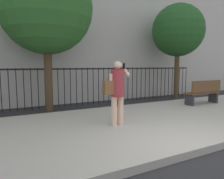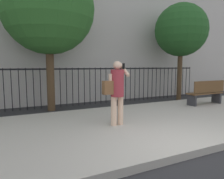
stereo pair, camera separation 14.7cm
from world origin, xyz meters
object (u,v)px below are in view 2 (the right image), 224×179
Objects in this scene: pedestrian_on_phone at (116,88)px; street_tree_far at (181,30)px; street_bench at (207,92)px; street_tree_near at (48,8)px.

street_tree_far is (5.00, 2.95, 2.23)m from pedestrian_on_phone.
street_bench is 3.37m from street_tree_far.
pedestrian_on_phone is at bearing -72.42° from street_tree_near.
street_tree_far reaches higher than street_bench.
street_tree_near is 6.06m from street_tree_far.
street_tree_near reaches higher than pedestrian_on_phone.
street_tree_near is at bearing 107.58° from pedestrian_on_phone.
street_tree_near reaches higher than street_tree_far.
pedestrian_on_phone is 4.35m from street_tree_near.
street_bench is 0.35× the size of street_tree_far.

